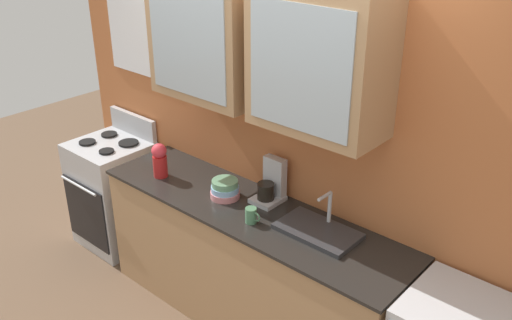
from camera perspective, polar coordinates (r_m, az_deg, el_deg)
name	(u,v)px	position (r m, az deg, el deg)	size (l,w,h in m)	color
ground_plane	(249,318)	(4.13, -0.66, -15.74)	(10.00, 10.00, 0.00)	brown
back_wall_unit	(277,100)	(3.50, 2.17, 6.10)	(3.98, 0.48, 2.84)	#B76638
counter	(249,266)	(3.84, -0.70, -10.70)	(2.25, 0.59, 0.90)	#A87F56
stove_range	(114,192)	(4.82, -14.17, -3.19)	(0.57, 0.60, 1.08)	silver
sink_faucet	(318,230)	(3.36, 6.30, -7.07)	(0.48, 0.28, 0.24)	#2D2D30
bowl_stack	(225,189)	(3.69, -3.16, -2.97)	(0.20, 0.20, 0.12)	#D87F84
vase	(160,160)	(3.98, -9.72, 0.03)	(0.11, 0.11, 0.25)	#B21E1E
cup_near_sink	(251,215)	(3.42, -0.48, -5.63)	(0.11, 0.07, 0.10)	#4C7F59
coffee_maker	(271,185)	(3.63, 1.51, -2.57)	(0.17, 0.20, 0.29)	#B7B7BC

